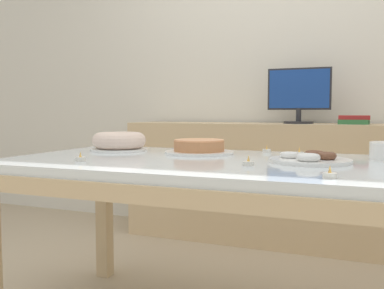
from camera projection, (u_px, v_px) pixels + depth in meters
The scene contains 13 objects.
wall_back at pixel (286, 62), 3.22m from camera, with size 8.00×0.10×2.60m, color silver.
dining_table at pixel (212, 181), 1.71m from camera, with size 1.68×0.92×0.73m.
sideboard at pixel (277, 183), 3.01m from camera, with size 2.15×0.44×0.84m.
computer_monitor at pixel (299, 96), 2.91m from camera, with size 0.42×0.20×0.38m.
book_stack at pixel (354, 120), 2.79m from camera, with size 0.19×0.19×0.06m.
cake_chocolate_round at pixel (199, 147), 1.94m from camera, with size 0.31×0.31×0.06m.
cake_golden_bundt at pixel (119, 142), 2.08m from camera, with size 0.28×0.28×0.09m.
pastry_platter at pixel (310, 159), 1.60m from camera, with size 0.30×0.30×0.04m.
tealight_near_front at pixel (267, 150), 1.99m from camera, with size 0.04×0.04×0.04m.
tealight_left_edge at pixel (330, 175), 1.22m from camera, with size 0.04×0.04×0.04m.
tealight_right_edge at pixel (80, 159), 1.64m from camera, with size 0.04×0.04×0.04m.
tealight_near_cakes at pixel (248, 163), 1.51m from camera, with size 0.04×0.04×0.04m.
tealight_centre at pixel (299, 153), 1.86m from camera, with size 0.04×0.04×0.04m.
Camera 1 is at (0.56, -1.60, 0.92)m, focal length 40.00 mm.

